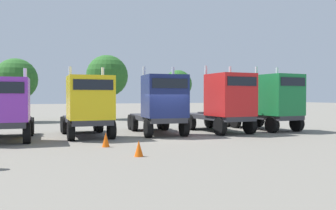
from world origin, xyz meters
TOP-DOWN VIEW (x-y plane):
  - ground at (0.00, 0.00)m, footprint 200.00×200.00m
  - semi_truck_purple at (-8.46, 1.73)m, footprint 2.77×6.07m
  - semi_truck_yellow at (-4.12, 2.01)m, footprint 2.56×6.12m
  - semi_truck_navy at (0.28, 1.85)m, footprint 2.98×6.55m
  - semi_truck_red at (4.56, 1.43)m, footprint 2.81×6.38m
  - semi_truck_green at (8.51, 1.59)m, footprint 3.04×6.47m
  - traffic_cone_near at (-3.21, -5.17)m, footprint 0.36×0.36m
  - traffic_cone_far at (-3.92, -2.10)m, footprint 0.36×0.36m
  - oak_far_left at (-8.55, 17.03)m, footprint 3.91×3.91m
  - oak_far_centre at (0.17, 18.01)m, footprint 4.35×4.35m
  - oak_far_right at (10.01, 22.27)m, footprint 3.55×3.55m

SIDE VIEW (x-z plane):
  - ground at x=0.00m, z-range 0.00..0.00m
  - traffic_cone_near at x=-3.21m, z-range 0.00..0.64m
  - traffic_cone_far at x=-3.92m, z-range 0.00..0.69m
  - semi_truck_purple at x=-8.46m, z-range -0.22..3.71m
  - semi_truck_yellow at x=-4.12m, z-range -0.23..3.90m
  - semi_truck_navy at x=0.28m, z-range -0.25..4.01m
  - semi_truck_green at x=8.51m, z-range -0.24..4.23m
  - semi_truck_red at x=4.56m, z-range -0.20..4.22m
  - oak_far_right at x=10.01m, z-range 1.06..6.79m
  - oak_far_left at x=-8.55m, z-range 1.00..6.94m
  - oak_far_centre at x=0.17m, z-range 1.17..7.89m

